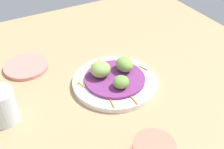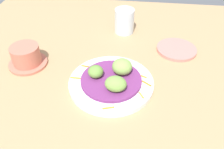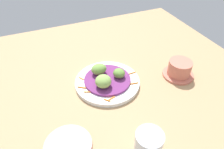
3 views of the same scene
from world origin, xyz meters
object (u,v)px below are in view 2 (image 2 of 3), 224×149
guac_scoop_left (116,84)px  guac_scoop_right (96,72)px  terracotta_bowl (26,57)px  main_plate (111,83)px  water_glass (124,21)px  guac_scoop_center (122,66)px  side_plate_small (176,49)px

guac_scoop_left → guac_scoop_right: guac_scoop_left is taller
guac_scoop_left → terracotta_bowl: same height
guac_scoop_left → terracotta_bowl: size_ratio=0.48×
main_plate → guac_scoop_left: bearing=-67.4°
guac_scoop_left → water_glass: water_glass is taller
water_glass → guac_scoop_center: bearing=-86.3°
terracotta_bowl → guac_scoop_left: bearing=-19.8°
terracotta_bowl → water_glass: (27.42, 23.53, 1.43)cm
guac_scoop_right → side_plate_small: guac_scoop_right is taller
side_plate_small → water_glass: 21.33cm
water_glass → guac_scoop_left: bearing=-88.8°
side_plate_small → guac_scoop_left: bearing=-126.9°
side_plate_small → water_glass: bearing=150.8°
main_plate → guac_scoop_left: (1.67, -4.00, 3.58)cm
guac_scoop_center → water_glass: (-1.69, 26.19, -0.11)cm
guac_scoop_center → guac_scoop_right: size_ratio=1.28×
main_plate → guac_scoop_left: guac_scoop_left is taller
terracotta_bowl → side_plate_small: bearing=16.2°
water_glass → terracotta_bowl: bearing=-139.4°
main_plate → water_glass: 29.87cm
guac_scoop_center → terracotta_bowl: guac_scoop_center is taller
guac_scoop_center → guac_scoop_right: (-6.93, -2.89, -0.51)cm
terracotta_bowl → guac_scoop_center: bearing=-5.2°
main_plate → guac_scoop_center: size_ratio=4.20×
guac_scoop_left → guac_scoop_center: (0.97, 7.45, 0.14)cm
guac_scoop_center → terracotta_bowl: (-29.11, 2.66, -1.55)cm
terracotta_bowl → water_glass: bearing=40.6°
guac_scoop_left → water_glass: (-0.72, 33.64, 0.03)cm
side_plate_small → terracotta_bowl: 47.69cm
main_plate → guac_scoop_right: (-4.30, 0.56, 3.21)cm
guac_scoop_right → terracotta_bowl: bearing=165.9°
main_plate → side_plate_small: (19.26, 19.40, -0.23)cm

